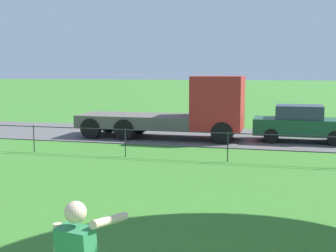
# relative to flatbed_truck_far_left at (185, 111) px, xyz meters

# --- Properties ---
(street_strip) EXTENTS (80.00, 6.02, 0.01)m
(street_strip) POSITION_rel_flatbed_truck_far_left_xyz_m (4.21, 0.88, -1.21)
(street_strip) COLOR #565454
(street_strip) RESTS_ON ground
(park_fence) EXTENTS (32.00, 0.04, 1.00)m
(park_fence) POSITION_rel_flatbed_truck_far_left_xyz_m (4.21, -4.61, -0.55)
(park_fence) COLOR #232328
(park_fence) RESTS_ON ground
(flatbed_truck_far_left) EXTENTS (7.30, 2.43, 2.75)m
(flatbed_truck_far_left) POSITION_rel_flatbed_truck_far_left_xyz_m (0.00, 0.00, 0.00)
(flatbed_truck_far_left) COLOR #B22323
(flatbed_truck_far_left) RESTS_ON ground
(car_dark_green_left) EXTENTS (4.03, 1.88, 1.54)m
(car_dark_green_left) POSITION_rel_flatbed_truck_far_left_xyz_m (4.96, 0.35, -0.44)
(car_dark_green_left) COLOR #194C2D
(car_dark_green_left) RESTS_ON ground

